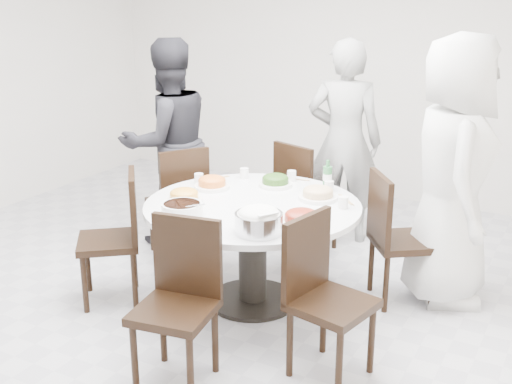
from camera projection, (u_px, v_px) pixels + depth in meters
The scene contains 22 objects.
floor at pixel (208, 303), 4.63m from camera, with size 6.00×6.00×0.01m, color #BCBBC1.
wall_back at pixel (360, 64), 6.70m from camera, with size 6.00×0.01×2.80m, color silver.
dining_table at pixel (253, 254), 4.53m from camera, with size 1.50×1.50×0.75m, color white.
chair_ne at pixel (404, 239), 4.54m from camera, with size 0.42×0.42×0.95m, color black.
chair_n at pixel (308, 196), 5.47m from camera, with size 0.42×0.42×0.95m, color black.
chair_nw at pixel (177, 200), 5.35m from camera, with size 0.42×0.42×0.95m, color black.
chair_sw at pixel (108, 239), 4.54m from camera, with size 0.42×0.42×0.95m, color black.
chair_s at pixel (174, 307), 3.57m from camera, with size 0.42×0.42×0.95m, color black.
chair_se at pixel (332, 301), 3.64m from camera, with size 0.42×0.42×0.95m, color black.
diner_right at pixel (453, 172), 4.45m from camera, with size 0.93×0.60×1.90m, color silver.
diner_middle at pixel (344, 142), 5.57m from camera, with size 0.65×0.43×1.78m, color black.
diner_left at pixel (168, 143), 5.54m from camera, with size 0.86×0.67×1.78m, color black.
dish_greens at pixel (275, 182), 4.80m from camera, with size 0.25×0.25×0.07m, color white.
dish_pale at pixel (318, 194), 4.50m from camera, with size 0.27×0.27×0.07m, color white.
dish_orange at pixel (212, 184), 4.75m from camera, with size 0.26×0.26×0.07m, color white.
dish_redbrown at pixel (302, 219), 4.03m from camera, with size 0.28×0.28×0.07m, color white.
dish_tofu at pixel (184, 197), 4.45m from camera, with size 0.25×0.25×0.07m, color white.
rice_bowl at pixel (259, 223), 3.88m from camera, with size 0.29×0.29×0.13m, color silver.
soup_bowl at pixel (182, 209), 4.18m from camera, with size 0.27×0.27×0.08m, color white.
beverage_bottle at pixel (327, 175), 4.69m from camera, with size 0.06×0.06×0.23m, color #2D713B.
tea_cups at pixel (293, 175), 4.96m from camera, with size 0.07×0.07×0.08m, color white.
chopsticks at pixel (290, 178), 4.99m from camera, with size 0.24×0.04×0.01m, color tan, non-canonical shape.
Camera 1 is at (2.30, -3.48, 2.18)m, focal length 45.00 mm.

